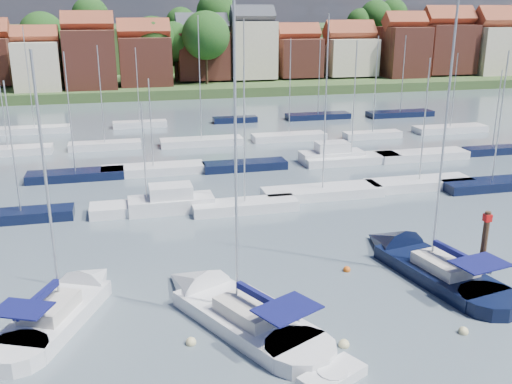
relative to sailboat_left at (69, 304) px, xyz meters
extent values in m
plane|color=#46565F|center=(12.49, 35.24, -0.35)|extent=(260.00, 260.00, 0.00)
cube|color=silver|center=(-0.56, -1.23, -0.10)|extent=(5.71, 7.81, 1.20)
cone|color=silver|center=(1.30, 2.88, -0.10)|extent=(4.18, 4.43, 3.00)
cylinder|color=silver|center=(-2.04, -4.51, -0.10)|extent=(3.98, 3.98, 1.20)
cube|color=beige|center=(-0.76, -1.68, 0.85)|extent=(3.15, 3.60, 0.70)
cylinder|color=#B2B2B7|center=(-0.35, -0.77, 7.17)|extent=(0.14, 0.14, 13.35)
cylinder|color=#B2B2B7|center=(-1.18, -2.60, 1.70)|extent=(1.74, 3.69, 0.10)
cube|color=#0E114A|center=(-1.18, -2.60, 1.85)|extent=(1.84, 3.59, 0.35)
cube|color=#0E114A|center=(-1.71, -3.78, 2.00)|extent=(3.07, 2.70, 0.08)
cube|color=silver|center=(9.13, -3.84, -0.10)|extent=(6.91, 9.10, 1.20)
cone|color=silver|center=(6.77, 0.87, -0.10)|extent=(4.97, 5.23, 3.51)
cylinder|color=silver|center=(11.01, -7.60, -0.10)|extent=(4.71, 4.71, 1.20)
cube|color=beige|center=(9.39, -4.36, 0.85)|extent=(3.77, 4.24, 0.70)
cylinder|color=#B2B2B7|center=(8.87, -3.31, 8.29)|extent=(0.14, 0.14, 15.59)
cylinder|color=#B2B2B7|center=(9.91, -5.40, 1.70)|extent=(2.18, 4.23, 0.10)
cube|color=#0E114A|center=(9.91, -5.40, 1.85)|extent=(2.26, 4.11, 0.35)
cube|color=#0E114A|center=(10.59, -6.76, 2.00)|extent=(3.61, 3.22, 0.08)
cube|color=black|center=(22.04, -1.23, -0.10)|extent=(5.02, 8.89, 1.20)
cone|color=black|center=(21.04, 3.91, -0.10)|extent=(4.20, 4.66, 3.49)
cylinder|color=black|center=(22.84, -5.34, -0.10)|extent=(4.09, 4.09, 1.20)
cube|color=beige|center=(22.15, -1.80, 0.85)|extent=(3.06, 3.89, 0.70)
cylinder|color=#B2B2B7|center=(21.93, -0.66, 8.43)|extent=(0.14, 0.14, 15.87)
cylinder|color=#B2B2B7|center=(22.37, -2.94, 1.70)|extent=(0.98, 4.59, 0.10)
cube|color=#0E114A|center=(22.37, -2.94, 1.85)|extent=(1.14, 4.40, 0.35)
cube|color=#0E114A|center=(22.66, -4.43, 2.00)|extent=(3.31, 2.62, 0.08)
cube|color=silver|center=(11.91, -9.53, -0.13)|extent=(3.47, 2.72, 0.62)
cylinder|color=silver|center=(11.91, -9.53, 0.04)|extent=(1.46, 1.46, 0.40)
cylinder|color=#4C331E|center=(23.86, -2.91, 0.92)|extent=(0.36, 0.36, 7.05)
cube|color=red|center=(23.86, -2.91, 4.08)|extent=(0.40, 0.40, 0.44)
sphere|color=#D85914|center=(-2.14, -5.71, -0.35)|extent=(0.51, 0.51, 0.51)
sphere|color=beige|center=(6.13, -5.00, -0.35)|extent=(0.53, 0.53, 0.53)
sphere|color=beige|center=(13.49, -7.01, -0.35)|extent=(0.54, 0.54, 0.54)
sphere|color=#D85914|center=(16.94, 0.99, -0.35)|extent=(0.48, 0.48, 0.48)
sphere|color=beige|center=(19.94, -7.35, -0.35)|extent=(0.52, 0.52, 0.52)
cube|color=black|center=(-4.61, 15.78, 0.00)|extent=(8.01, 2.24, 1.00)
cylinder|color=#B2B2B7|center=(-4.61, 15.78, 5.57)|extent=(0.12, 0.12, 10.16)
cube|color=silver|center=(5.23, 15.44, 0.00)|extent=(9.22, 2.58, 1.00)
cylinder|color=#B2B2B7|center=(5.23, 15.44, 4.59)|extent=(0.12, 0.12, 8.18)
cube|color=silver|center=(13.13, 13.84, 0.00)|extent=(8.78, 2.46, 1.00)
cylinder|color=#B2B2B7|center=(13.13, 13.84, 6.02)|extent=(0.12, 0.12, 11.06)
cube|color=silver|center=(20.73, 15.90, 0.00)|extent=(10.79, 3.02, 1.00)
cylinder|color=#B2B2B7|center=(20.73, 15.90, 7.93)|extent=(0.12, 0.12, 14.87)
cube|color=silver|center=(30.48, 16.26, 0.00)|extent=(10.13, 2.84, 1.00)
cylinder|color=#B2B2B7|center=(30.48, 16.26, 5.29)|extent=(0.12, 0.12, 9.59)
cube|color=black|center=(36.92, 14.36, 0.00)|extent=(9.52, 2.67, 1.00)
cylinder|color=#B2B2B7|center=(36.92, 14.36, 6.38)|extent=(0.12, 0.12, 11.77)
cube|color=silver|center=(7.18, 15.24, 0.15)|extent=(7.00, 2.60, 1.40)
cube|color=silver|center=(7.18, 15.24, 1.25)|extent=(3.50, 2.20, 1.30)
cube|color=black|center=(-1.06, 26.87, 0.00)|extent=(9.30, 2.60, 1.00)
cylinder|color=#B2B2B7|center=(-1.06, 26.87, 6.24)|extent=(0.12, 0.12, 11.48)
cube|color=silver|center=(6.55, 27.25, 0.00)|extent=(10.40, 2.91, 1.00)
cylinder|color=#B2B2B7|center=(6.55, 27.25, 4.88)|extent=(0.12, 0.12, 8.77)
cube|color=black|center=(15.97, 26.52, 0.00)|extent=(8.80, 2.46, 1.00)
cylinder|color=#B2B2B7|center=(15.97, 26.52, 7.66)|extent=(0.12, 0.12, 14.33)
cube|color=silver|center=(27.89, 26.40, 0.00)|extent=(10.73, 3.00, 1.00)
cylinder|color=#B2B2B7|center=(27.89, 26.40, 6.57)|extent=(0.12, 0.12, 12.14)
cube|color=silver|center=(36.32, 26.20, 0.00)|extent=(10.48, 2.93, 1.00)
cylinder|color=#B2B2B7|center=(36.32, 26.20, 5.63)|extent=(0.12, 0.12, 10.28)
cube|color=black|center=(45.44, 26.30, 0.00)|extent=(6.84, 1.91, 1.00)
cylinder|color=#B2B2B7|center=(45.44, 26.30, 4.91)|extent=(0.12, 0.12, 8.82)
cube|color=silver|center=(25.96, 27.24, 0.15)|extent=(7.00, 2.60, 1.40)
cube|color=silver|center=(25.96, 27.24, 1.25)|extent=(3.50, 2.20, 1.30)
cube|color=silver|center=(-9.22, 39.45, 0.00)|extent=(9.71, 2.72, 1.00)
cube|color=silver|center=(1.66, 39.74, 0.00)|extent=(8.49, 2.38, 1.00)
cylinder|color=#B2B2B7|center=(1.66, 39.74, 6.15)|extent=(0.12, 0.12, 11.31)
cube|color=silver|center=(13.29, 39.01, 0.00)|extent=(10.16, 2.85, 1.00)
cylinder|color=#B2B2B7|center=(13.29, 39.01, 7.79)|extent=(0.12, 0.12, 14.59)
cube|color=silver|center=(24.67, 39.13, 0.00)|extent=(9.53, 2.67, 1.00)
cylinder|color=#B2B2B7|center=(24.67, 39.13, 6.45)|extent=(0.12, 0.12, 11.91)
cube|color=silver|center=(35.65, 37.74, 0.00)|extent=(7.62, 2.13, 1.00)
cylinder|color=#B2B2B7|center=(35.65, 37.74, 6.56)|extent=(0.12, 0.12, 12.13)
cube|color=silver|center=(47.72, 38.82, 0.00)|extent=(10.17, 2.85, 1.00)
cylinder|color=#B2B2B7|center=(47.72, 38.82, 5.36)|extent=(0.12, 0.12, 9.73)
cube|color=silver|center=(-7.76, 51.79, 0.00)|extent=(9.24, 2.59, 1.00)
cylinder|color=#B2B2B7|center=(-7.76, 51.79, 7.08)|extent=(0.12, 0.12, 13.17)
cube|color=silver|center=(6.41, 52.54, 0.00)|extent=(7.57, 2.12, 1.00)
cylinder|color=#B2B2B7|center=(6.41, 52.54, 5.62)|extent=(0.12, 0.12, 10.24)
cube|color=black|center=(20.38, 52.71, 0.00)|extent=(6.58, 1.84, 1.00)
cylinder|color=#B2B2B7|center=(20.38, 52.71, 4.50)|extent=(0.12, 0.12, 8.01)
cube|color=black|center=(33.43, 52.64, 0.00)|extent=(9.92, 2.78, 1.00)
cylinder|color=#B2B2B7|center=(33.43, 52.64, 5.95)|extent=(0.12, 0.12, 10.92)
cube|color=black|center=(46.78, 51.60, 0.00)|extent=(10.55, 2.95, 1.00)
cylinder|color=#B2B2B7|center=(46.78, 51.60, 6.25)|extent=(0.12, 0.12, 11.51)
cube|color=#384A25|center=(12.49, 112.24, -0.05)|extent=(200.00, 70.00, 3.00)
cube|color=#384A25|center=(12.49, 137.24, 4.65)|extent=(200.00, 60.00, 14.00)
cube|color=beige|center=(-10.25, 84.24, 5.73)|extent=(8.09, 8.80, 8.96)
cube|color=brown|center=(-10.25, 84.24, 11.20)|extent=(8.25, 4.00, 4.00)
cube|color=brown|center=(-0.85, 85.17, 6.73)|extent=(9.36, 10.17, 10.97)
cube|color=brown|center=(-0.85, 85.17, 13.36)|extent=(9.54, 4.63, 4.63)
cube|color=brown|center=(9.45, 86.88, 5.96)|extent=(9.90, 8.56, 9.42)
cube|color=brown|center=(9.45, 86.88, 11.88)|extent=(10.10, 4.90, 4.90)
cube|color=brown|center=(21.59, 91.88, 6.59)|extent=(10.59, 8.93, 9.49)
cube|color=#383A42|center=(21.59, 91.88, 12.63)|extent=(10.80, 5.24, 5.24)
cube|color=beige|center=(32.20, 91.03, 7.67)|extent=(9.01, 8.61, 11.65)
cube|color=#383A42|center=(32.20, 91.03, 14.60)|extent=(9.19, 4.46, 4.46)
cube|color=brown|center=(42.67, 92.23, 5.85)|extent=(9.10, 9.34, 8.00)
cube|color=brown|center=(42.67, 92.23, 10.96)|extent=(9.28, 4.50, 4.50)
cube|color=beige|center=(54.45, 91.83, 5.79)|extent=(10.86, 9.59, 7.88)
cube|color=brown|center=(54.45, 91.83, 11.05)|extent=(11.07, 5.37, 5.37)
cube|color=brown|center=(66.25, 89.15, 6.73)|extent=(9.18, 9.96, 10.97)
cube|color=brown|center=(66.25, 89.15, 13.34)|extent=(9.36, 4.54, 4.54)
cube|color=brown|center=(77.67, 90.45, 7.23)|extent=(11.39, 9.67, 10.76)
cube|color=brown|center=(77.67, 90.45, 14.00)|extent=(11.62, 5.64, 5.64)
cube|color=beige|center=(90.50, 88.58, 6.65)|extent=(12.95, 8.52, 10.80)
cube|color=brown|center=(90.50, 88.58, 13.63)|extent=(13.21, 6.41, 6.41)
cylinder|color=#382619|center=(69.27, 110.74, 8.16)|extent=(0.50, 0.50, 4.47)
sphere|color=#295319|center=(69.27, 110.74, 14.23)|extent=(8.18, 8.18, 8.18)
cylinder|color=#382619|center=(15.96, 91.16, 3.47)|extent=(0.50, 0.50, 4.46)
sphere|color=#295319|center=(15.96, 91.16, 9.52)|extent=(8.15, 8.15, 8.15)
cylinder|color=#382619|center=(27.71, 108.91, 8.22)|extent=(0.50, 0.50, 5.15)
sphere|color=#295319|center=(27.71, 108.91, 15.21)|extent=(9.41, 9.41, 9.41)
cylinder|color=#382619|center=(-1.05, 111.55, 8.32)|extent=(0.50, 0.50, 4.56)
sphere|color=#295319|center=(-1.05, 111.55, 14.51)|extent=(8.34, 8.34, 8.34)
cylinder|color=#382619|center=(-10.74, 100.48, 3.82)|extent=(0.50, 0.50, 5.15)
sphere|color=#295319|center=(-10.74, 100.48, 10.81)|extent=(9.42, 9.42, 9.42)
cylinder|color=#382619|center=(26.25, 99.94, 3.13)|extent=(0.50, 0.50, 3.77)
sphere|color=#295319|center=(26.25, 99.94, 8.24)|extent=(6.89, 6.89, 6.89)
cylinder|color=#382619|center=(21.54, 86.18, 3.85)|extent=(0.50, 0.50, 5.21)
sphere|color=#295319|center=(21.54, 86.18, 10.93)|extent=(9.53, 9.53, 9.53)
cylinder|color=#382619|center=(74.43, 96.86, 2.73)|extent=(0.50, 0.50, 2.97)
sphere|color=#295319|center=(74.43, 96.86, 6.77)|extent=(5.44, 5.44, 5.44)
cylinder|color=#382619|center=(11.35, 88.99, 3.67)|extent=(0.50, 0.50, 4.84)
sphere|color=#295319|center=(11.35, 88.99, 10.24)|extent=(8.85, 8.85, 8.85)
cylinder|color=#382619|center=(65.17, 110.95, 7.81)|extent=(0.50, 0.50, 3.72)
sphere|color=#295319|center=(65.17, 110.95, 12.86)|extent=(6.80, 6.80, 6.80)
cylinder|color=#382619|center=(66.54, 89.36, 3.27)|extent=(0.50, 0.50, 4.05)
sphere|color=#295319|center=(66.54, 89.36, 8.76)|extent=(7.40, 7.40, 7.40)
cylinder|color=#382619|center=(19.33, 108.53, 7.55)|extent=(0.50, 0.50, 3.93)
sphere|color=#295319|center=(19.33, 108.53, 12.89)|extent=(7.19, 7.19, 7.19)
cylinder|color=#382619|center=(43.14, 95.41, 3.16)|extent=(0.50, 0.50, 3.82)
sphere|color=#295319|center=(43.14, 95.41, 8.35)|extent=(6.99, 6.99, 6.99)
cylinder|color=#382619|center=(-4.95, 88.36, 2.99)|extent=(0.50, 0.50, 3.48)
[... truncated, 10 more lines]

